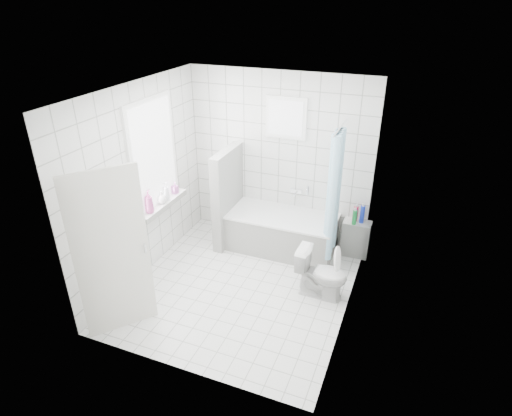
% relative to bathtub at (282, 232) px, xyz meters
% --- Properties ---
extents(ground, '(3.00, 3.00, 0.00)m').
position_rel_bathtub_xyz_m(ground, '(-0.20, -1.12, -0.29)').
color(ground, white).
rests_on(ground, ground).
extents(ceiling, '(3.00, 3.00, 0.00)m').
position_rel_bathtub_xyz_m(ceiling, '(-0.20, -1.12, 2.31)').
color(ceiling, white).
rests_on(ceiling, ground).
extents(wall_back, '(2.80, 0.02, 2.60)m').
position_rel_bathtub_xyz_m(wall_back, '(-0.20, 0.38, 1.01)').
color(wall_back, white).
rests_on(wall_back, ground).
extents(wall_front, '(2.80, 0.02, 2.60)m').
position_rel_bathtub_xyz_m(wall_front, '(-0.20, -2.62, 1.01)').
color(wall_front, white).
rests_on(wall_front, ground).
extents(wall_left, '(0.02, 3.00, 2.60)m').
position_rel_bathtub_xyz_m(wall_left, '(-1.60, -1.12, 1.01)').
color(wall_left, white).
rests_on(wall_left, ground).
extents(wall_right, '(0.02, 3.00, 2.60)m').
position_rel_bathtub_xyz_m(wall_right, '(1.20, -1.12, 1.01)').
color(wall_right, white).
rests_on(wall_right, ground).
extents(window_left, '(0.01, 0.90, 1.40)m').
position_rel_bathtub_xyz_m(window_left, '(-1.56, -0.82, 1.31)').
color(window_left, white).
rests_on(window_left, wall_left).
extents(window_back, '(0.50, 0.01, 0.50)m').
position_rel_bathtub_xyz_m(window_back, '(-0.10, 0.33, 1.66)').
color(window_back, white).
rests_on(window_back, wall_back).
extents(window_sill, '(0.18, 1.02, 0.08)m').
position_rel_bathtub_xyz_m(window_sill, '(-1.51, -0.82, 0.57)').
color(window_sill, white).
rests_on(window_sill, wall_left).
extents(door, '(0.53, 0.65, 2.00)m').
position_rel_bathtub_xyz_m(door, '(-1.20, -2.29, 0.71)').
color(door, silver).
rests_on(door, ground).
extents(bathtub, '(1.60, 0.77, 0.58)m').
position_rel_bathtub_xyz_m(bathtub, '(0.00, 0.00, 0.00)').
color(bathtub, white).
rests_on(bathtub, ground).
extents(partition_wall, '(0.15, 0.85, 1.50)m').
position_rel_bathtub_xyz_m(partition_wall, '(-0.87, -0.05, 0.46)').
color(partition_wall, white).
rests_on(partition_wall, ground).
extents(tiled_ledge, '(0.40, 0.24, 0.55)m').
position_rel_bathtub_xyz_m(tiled_ledge, '(1.07, 0.25, -0.02)').
color(tiled_ledge, white).
rests_on(tiled_ledge, ground).
extents(toilet, '(0.66, 0.39, 0.66)m').
position_rel_bathtub_xyz_m(toilet, '(0.83, -0.87, 0.04)').
color(toilet, white).
rests_on(toilet, ground).
extents(curtain_rod, '(0.02, 0.80, 0.02)m').
position_rel_bathtub_xyz_m(curtain_rod, '(0.74, -0.02, 1.71)').
color(curtain_rod, silver).
rests_on(curtain_rod, wall_back).
extents(shower_curtain, '(0.14, 0.48, 1.78)m').
position_rel_bathtub_xyz_m(shower_curtain, '(0.74, -0.16, 0.81)').
color(shower_curtain, '#45A1CB').
rests_on(shower_curtain, curtain_rod).
extents(tub_faucet, '(0.18, 0.06, 0.06)m').
position_rel_bathtub_xyz_m(tub_faucet, '(0.10, 0.33, 0.56)').
color(tub_faucet, silver).
rests_on(tub_faucet, wall_back).
extents(sill_bottles, '(0.20, 0.77, 0.32)m').
position_rel_bathtub_xyz_m(sill_bottles, '(-1.50, -0.91, 0.74)').
color(sill_bottles, '#C64D95').
rests_on(sill_bottles, window_sill).
extents(ledge_bottles, '(0.16, 0.17, 0.27)m').
position_rel_bathtub_xyz_m(ledge_bottles, '(1.06, 0.24, 0.38)').
color(ledge_bottles, '#18923B').
rests_on(ledge_bottles, tiled_ledge).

